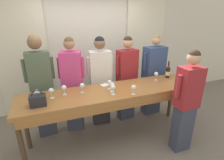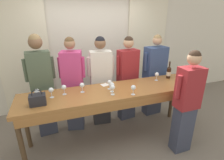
{
  "view_description": "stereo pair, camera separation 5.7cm",
  "coord_description": "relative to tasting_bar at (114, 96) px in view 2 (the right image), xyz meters",
  "views": [
    {
      "loc": [
        -0.94,
        -2.46,
        2.17
      ],
      "look_at": [
        0.0,
        0.07,
        1.13
      ],
      "focal_mm": 28.0,
      "sensor_mm": 36.0,
      "label": 1
    },
    {
      "loc": [
        -0.88,
        -2.48,
        2.17
      ],
      "look_at": [
        0.0,
        0.07,
        1.13
      ],
      "focal_mm": 28.0,
      "sensor_mm": 36.0,
      "label": 2
    }
  ],
  "objects": [
    {
      "name": "napkin",
      "position": [
        -0.07,
        0.28,
        0.1
      ],
      "size": [
        0.15,
        0.15,
        0.0
      ],
      "color": "white",
      "rests_on": "tasting_bar"
    },
    {
      "name": "wine_glass_center_right",
      "position": [
        -0.97,
        0.07,
        0.21
      ],
      "size": [
        0.08,
        0.08,
        0.16
      ],
      "color": "white",
      "rests_on": "tasting_bar"
    },
    {
      "name": "wine_glass_front_mid",
      "position": [
        0.91,
        0.17,
        0.21
      ],
      "size": [
        0.08,
        0.08,
        0.16
      ],
      "color": "white",
      "rests_on": "tasting_bar"
    },
    {
      "name": "wine_glass_back_right",
      "position": [
        -0.04,
        -0.03,
        0.21
      ],
      "size": [
        0.08,
        0.08,
        0.16
      ],
      "color": "white",
      "rests_on": "tasting_bar"
    },
    {
      "name": "host_pouring",
      "position": [
        0.98,
        -0.59,
        -0.01
      ],
      "size": [
        0.46,
        0.24,
        1.7
      ],
      "color": "#383D51",
      "rests_on": "ground_plane"
    },
    {
      "name": "guest_navy_coat",
      "position": [
        1.14,
        0.6,
        0.0
      ],
      "size": [
        0.56,
        0.3,
        1.77
      ],
      "color": "#383D51",
      "rests_on": "ground_plane"
    },
    {
      "name": "wine_glass_front_left",
      "position": [
        -0.07,
        -0.14,
        0.21
      ],
      "size": [
        0.08,
        0.08,
        0.16
      ],
      "color": "white",
      "rests_on": "tasting_bar"
    },
    {
      "name": "wall_back",
      "position": [
        0.0,
        1.6,
        0.51
      ],
      "size": [
        12.0,
        0.06,
        2.8
      ],
      "color": "silver",
      "rests_on": "ground_plane"
    },
    {
      "name": "ground_plane",
      "position": [
        0.0,
        0.02,
        -0.89
      ],
      "size": [
        18.0,
        18.0,
        0.0
      ],
      "primitive_type": "plane",
      "color": "#70665B"
    },
    {
      "name": "guest_striped_shirt",
      "position": [
        0.51,
        0.6,
        0.02
      ],
      "size": [
        0.52,
        0.28,
        1.76
      ],
      "color": "#383D51",
      "rests_on": "ground_plane"
    },
    {
      "name": "curtain_panel_left",
      "position": [
        -1.44,
        1.53,
        0.45
      ],
      "size": [
        1.03,
        0.03,
        2.69
      ],
      "color": "#EFE5C6",
      "rests_on": "ground_plane"
    },
    {
      "name": "guest_olive_jacket",
      "position": [
        -1.12,
        0.6,
        0.1
      ],
      "size": [
        0.5,
        0.25,
        1.87
      ],
      "color": "#383D51",
      "rests_on": "ground_plane"
    },
    {
      "name": "handbag",
      "position": [
        -1.15,
        -0.1,
        0.17
      ],
      "size": [
        0.21,
        0.14,
        0.23
      ],
      "color": "#232328",
      "rests_on": "tasting_bar"
    },
    {
      "name": "guest_cream_sweater",
      "position": [
        -0.05,
        0.6,
        0.04
      ],
      "size": [
        0.52,
        0.25,
        1.79
      ],
      "color": "#28282D",
      "rests_on": "ground_plane"
    },
    {
      "name": "wine_glass_front_right",
      "position": [
        0.23,
        -0.24,
        0.21
      ],
      "size": [
        0.08,
        0.08,
        0.16
      ],
      "color": "white",
      "rests_on": "tasting_bar"
    },
    {
      "name": "wine_glass_back_mid",
      "position": [
        -0.05,
        0.08,
        0.21
      ],
      "size": [
        0.08,
        0.08,
        0.16
      ],
      "color": "white",
      "rests_on": "tasting_bar"
    },
    {
      "name": "tasting_bar",
      "position": [
        0.0,
        0.0,
        0.0
      ],
      "size": [
        3.01,
        0.7,
        0.98
      ],
      "color": "#9E6633",
      "rests_on": "ground_plane"
    },
    {
      "name": "wine_bottle",
      "position": [
        1.2,
        0.21,
        0.21
      ],
      "size": [
        0.08,
        0.08,
        0.33
      ],
      "color": "black",
      "rests_on": "tasting_bar"
    },
    {
      "name": "wine_glass_back_left",
      "position": [
        -0.78,
        0.11,
        0.21
      ],
      "size": [
        0.08,
        0.08,
        0.16
      ],
      "color": "white",
      "rests_on": "tasting_bar"
    },
    {
      "name": "curtain_panel_right",
      "position": [
        1.44,
        1.53,
        0.45
      ],
      "size": [
        1.03,
        0.03,
        2.69
      ],
      "color": "#EFE5C6",
      "rests_on": "ground_plane"
    },
    {
      "name": "guest_pink_top",
      "position": [
        -0.59,
        0.6,
        0.03
      ],
      "size": [
        0.48,
        0.36,
        1.8
      ],
      "color": "#383D51",
      "rests_on": "ground_plane"
    },
    {
      "name": "wine_glass_center_left",
      "position": [
        -0.5,
        0.11,
        0.21
      ],
      "size": [
        0.08,
        0.08,
        0.16
      ],
      "color": "white",
      "rests_on": "tasting_bar"
    },
    {
      "name": "wine_glass_center_mid",
      "position": [
        -1.16,
        0.09,
        0.21
      ],
      "size": [
        0.08,
        0.08,
        0.16
      ],
      "color": "white",
      "rests_on": "tasting_bar"
    }
  ]
}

